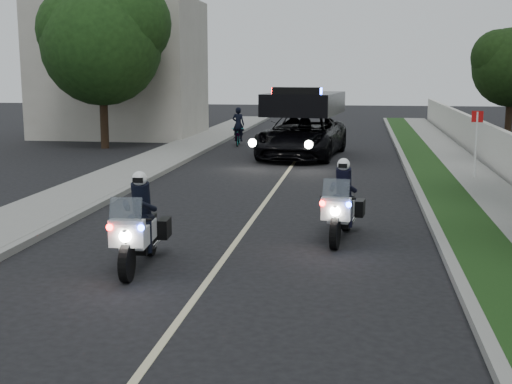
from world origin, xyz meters
TOP-DOWN VIEW (x-y plane):
  - ground at (0.00, 0.00)m, footprint 120.00×120.00m
  - curb_right at (4.10, 10.00)m, footprint 0.20×60.00m
  - grass_verge at (4.80, 10.00)m, footprint 1.20×60.00m
  - sidewalk_right at (6.10, 10.00)m, footprint 1.40×60.00m
  - curb_left at (-4.10, 10.00)m, footprint 0.20×60.00m
  - sidewalk_left at (-5.20, 10.00)m, footprint 2.00×60.00m
  - building_far at (-10.00, 26.00)m, footprint 8.00×6.00m
  - lane_marking at (0.00, 10.00)m, footprint 0.12×50.00m
  - police_moto_left at (-1.37, 2.47)m, footprint 0.85×2.06m
  - police_moto_right at (2.11, 5.07)m, footprint 0.92×2.04m
  - police_suv at (0.14, 18.59)m, footprint 3.54×6.46m
  - bicycle at (-3.13, 22.36)m, footprint 0.73×1.67m
  - cyclist at (-3.13, 22.36)m, footprint 0.61×0.45m
  - sign_post at (6.00, 13.15)m, footprint 0.46×0.46m
  - tree_right_e at (10.27, 29.65)m, footprint 4.87×4.87m
  - tree_left_near at (-8.82, 20.38)m, footprint 6.04×6.04m
  - tree_left_far at (-9.81, 28.26)m, footprint 8.10×8.10m

SIDE VIEW (x-z plane):
  - ground at x=0.00m, z-range 0.00..0.00m
  - police_moto_left at x=-1.37m, z-range -0.86..0.86m
  - police_moto_right at x=2.11m, z-range -0.84..0.84m
  - police_suv at x=0.14m, z-range -1.50..1.50m
  - bicycle at x=-3.13m, z-range -0.42..0.42m
  - cyclist at x=-3.13m, z-range -0.78..0.78m
  - sign_post at x=6.00m, z-range -1.14..1.14m
  - tree_right_e at x=10.27m, z-range -3.48..3.48m
  - tree_left_near at x=-8.82m, z-range -4.39..4.39m
  - tree_left_far at x=-9.81m, z-range -5.18..5.18m
  - lane_marking at x=0.00m, z-range 0.00..0.01m
  - curb_right at x=4.10m, z-range 0.00..0.15m
  - curb_left at x=-4.10m, z-range 0.00..0.15m
  - grass_verge at x=4.80m, z-range 0.00..0.16m
  - sidewalk_right at x=6.10m, z-range 0.00..0.16m
  - sidewalk_left at x=-5.20m, z-range 0.00..0.16m
  - building_far at x=-10.00m, z-range 0.00..7.00m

